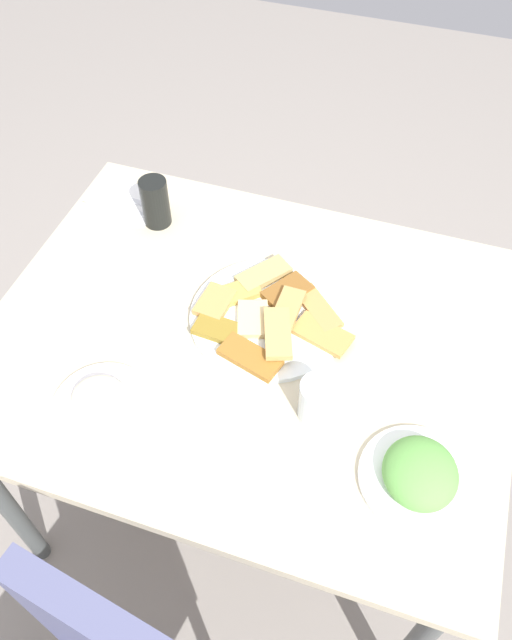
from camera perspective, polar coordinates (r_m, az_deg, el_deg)
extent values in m
plane|color=gray|center=(1.94, -0.51, -14.61)|extent=(6.00, 6.00, 0.00)
cube|color=beige|center=(1.32, -0.73, -1.79)|extent=(1.09, 0.87, 0.02)
cylinder|color=#4B4F4E|center=(1.82, 18.01, -3.51)|extent=(0.04, 0.04, 0.71)
cylinder|color=#4B4F4E|center=(1.96, -10.58, 3.74)|extent=(0.04, 0.04, 0.71)
cylinder|color=#4B4F4E|center=(1.65, -21.98, -15.02)|extent=(0.04, 0.04, 0.71)
cylinder|color=white|center=(1.34, 1.08, 0.30)|extent=(0.33, 0.33, 0.01)
cube|color=tan|center=(1.27, 1.96, -1.29)|extent=(0.09, 0.14, 0.01)
cube|color=#D29149|center=(1.30, 6.06, -1.28)|extent=(0.13, 0.09, 0.01)
cube|color=olive|center=(1.30, -3.44, -0.85)|extent=(0.10, 0.06, 0.01)
cube|color=tan|center=(1.40, 0.69, 4.16)|extent=(0.12, 0.13, 0.02)
cube|color=brown|center=(1.36, 2.86, 2.58)|extent=(0.11, 0.12, 0.02)
cube|color=gold|center=(1.36, -1.60, 2.53)|extent=(0.10, 0.10, 0.01)
cube|color=#E4C88A|center=(1.31, -0.10, 0.05)|extent=(0.09, 0.11, 0.01)
cube|color=tan|center=(1.34, 5.64, 1.09)|extent=(0.13, 0.13, 0.01)
cube|color=#9D6727|center=(1.26, -0.54, -3.38)|extent=(0.14, 0.09, 0.01)
cube|color=tan|center=(1.35, -3.73, 1.62)|extent=(0.07, 0.10, 0.02)
cube|color=tan|center=(1.31, 2.82, 0.88)|extent=(0.05, 0.12, 0.01)
cylinder|color=white|center=(1.25, -13.81, -7.53)|extent=(0.19, 0.19, 0.01)
ellipsoid|color=white|center=(1.23, -13.98, -7.05)|extent=(0.14, 0.13, 0.05)
cylinder|color=white|center=(1.18, 14.46, -13.81)|extent=(0.21, 0.21, 0.01)
ellipsoid|color=#65AA4C|center=(1.16, 14.70, -13.30)|extent=(0.15, 0.16, 0.07)
sphere|color=#DEE749|center=(1.18, 15.03, -11.23)|extent=(0.03, 0.03, 0.03)
cylinder|color=black|center=(1.53, -9.14, 10.52)|extent=(0.09, 0.09, 0.12)
cylinder|color=silver|center=(1.17, 5.65, -7.26)|extent=(0.07, 0.07, 0.09)
cube|color=white|center=(1.63, -12.37, 10.28)|extent=(0.20, 0.20, 0.00)
cube|color=silver|center=(1.64, -12.12, 10.78)|extent=(0.16, 0.02, 0.00)
cube|color=silver|center=(1.62, -12.68, 9.98)|extent=(0.19, 0.02, 0.00)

